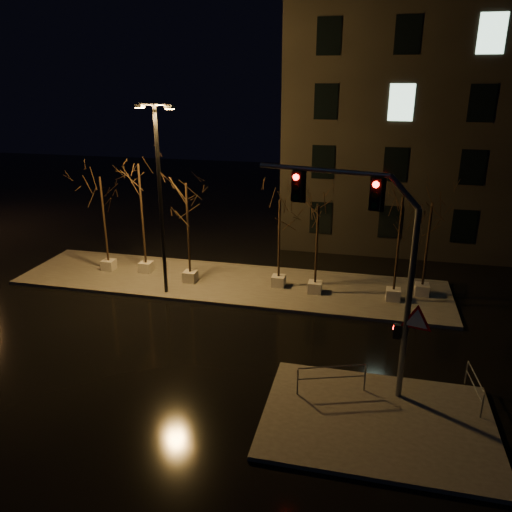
# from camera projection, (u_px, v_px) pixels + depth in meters

# --- Properties ---
(ground) EXTENTS (90.00, 90.00, 0.00)m
(ground) POSITION_uv_depth(u_px,v_px,m) (188.00, 340.00, 20.19)
(ground) COLOR black
(ground) RESTS_ON ground
(median) EXTENTS (22.00, 5.00, 0.15)m
(median) POSITION_uv_depth(u_px,v_px,m) (229.00, 283.00, 25.67)
(median) COLOR #43413C
(median) RESTS_ON ground
(sidewalk_corner) EXTENTS (7.00, 5.00, 0.15)m
(sidewalk_corner) POSITION_uv_depth(u_px,v_px,m) (377.00, 421.00, 15.35)
(sidewalk_corner) COLOR #43413C
(sidewalk_corner) RESTS_ON ground
(building) EXTENTS (25.00, 12.00, 15.00)m
(building) POSITION_uv_depth(u_px,v_px,m) (495.00, 121.00, 31.17)
(building) COLOR black
(building) RESTS_ON ground
(tree_0) EXTENTS (1.80, 1.80, 5.25)m
(tree_0) POSITION_uv_depth(u_px,v_px,m) (102.00, 198.00, 25.91)
(tree_0) COLOR #A8A49D
(tree_0) RESTS_ON median
(tree_1) EXTENTS (1.80, 1.80, 5.96)m
(tree_1) POSITION_uv_depth(u_px,v_px,m) (140.00, 189.00, 25.43)
(tree_1) COLOR #A8A49D
(tree_1) RESTS_ON median
(tree_2) EXTENTS (1.80, 1.80, 5.25)m
(tree_2) POSITION_uv_depth(u_px,v_px,m) (187.00, 206.00, 24.33)
(tree_2) COLOR #A8A49D
(tree_2) RESTS_ON median
(tree_3) EXTENTS (1.80, 1.80, 4.55)m
(tree_3) POSITION_uv_depth(u_px,v_px,m) (279.00, 220.00, 23.92)
(tree_3) COLOR #A8A49D
(tree_3) RESTS_ON median
(tree_4) EXTENTS (1.80, 1.80, 4.47)m
(tree_4) POSITION_uv_depth(u_px,v_px,m) (318.00, 226.00, 23.20)
(tree_4) COLOR #A8A49D
(tree_4) RESTS_ON median
(tree_5) EXTENTS (1.80, 1.80, 5.11)m
(tree_5) POSITION_uv_depth(u_px,v_px,m) (401.00, 221.00, 22.23)
(tree_5) COLOR #A8A49D
(tree_5) RESTS_ON median
(tree_6) EXTENTS (1.80, 1.80, 4.66)m
(tree_6) POSITION_uv_depth(u_px,v_px,m) (430.00, 224.00, 22.90)
(tree_6) COLOR #A8A49D
(tree_6) RESTS_ON median
(traffic_signal_mast) EXTENTS (5.79, 1.58, 7.28)m
(traffic_signal_mast) POSITION_uv_depth(u_px,v_px,m) (374.00, 253.00, 15.35)
(traffic_signal_mast) COLOR slate
(traffic_signal_mast) RESTS_ON sidewalk_corner
(streetlight_main) EXTENTS (2.16, 0.96, 8.85)m
(streetlight_main) POSITION_uv_depth(u_px,v_px,m) (160.00, 189.00, 22.72)
(streetlight_main) COLOR black
(streetlight_main) RESTS_ON median
(guard_rail_a) EXTENTS (2.20, 0.78, 1.00)m
(guard_rail_a) POSITION_uv_depth(u_px,v_px,m) (332.00, 375.00, 16.40)
(guard_rail_a) COLOR slate
(guard_rail_a) RESTS_ON sidewalk_corner
(guard_rail_b) EXTENTS (0.23, 1.87, 0.89)m
(guard_rail_b) POSITION_uv_depth(u_px,v_px,m) (475.00, 384.00, 16.05)
(guard_rail_b) COLOR slate
(guard_rail_b) RESTS_ON sidewalk_corner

